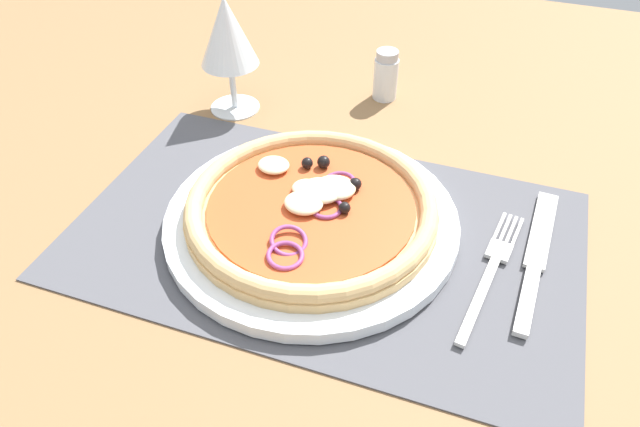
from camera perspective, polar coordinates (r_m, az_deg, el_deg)
ground_plane at (r=60.47cm, az=0.42°, el=-2.91°), size 190.00×140.00×2.40cm
placemat at (r=59.50cm, az=0.43°, el=-1.94°), size 50.09×30.78×0.40cm
plate at (r=59.67cm, az=-0.82°, el=-0.65°), size 29.52×29.52×1.36cm
pizza at (r=58.53cm, az=-0.83°, el=0.68°), size 25.21×25.21×2.67cm
fork at (r=57.99cm, az=16.29°, el=-4.96°), size 4.11×18.03×0.44cm
knife at (r=60.34cm, az=20.13°, el=-3.81°), size 2.84×20.06×0.62cm
wine_glass at (r=75.04cm, az=-8.92°, el=16.64°), size 7.20×7.20×14.90cm
pepper_shaker at (r=80.20cm, az=6.36°, el=13.10°), size 3.20×3.20×6.70cm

